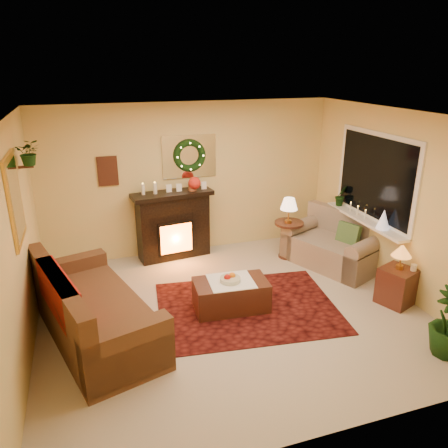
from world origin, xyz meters
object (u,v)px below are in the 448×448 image
object	(u,v)px
fireplace	(173,227)
side_table_round	(288,240)
loveseat	(332,241)
end_table_square	(397,286)
coffee_table	(231,295)
sofa	(95,306)

from	to	relation	value
fireplace	side_table_round	bearing A→B (deg)	-25.81
loveseat	end_table_square	distance (m)	1.40
side_table_round	end_table_square	size ratio (longest dim) A/B	1.23
end_table_square	fireplace	bearing A→B (deg)	136.02
fireplace	coffee_table	xyz separation A→B (m)	(0.37, -1.96, -0.34)
fireplace	loveseat	world-z (taller)	fireplace
sofa	side_table_round	distance (m)	3.56
loveseat	fireplace	bearing A→B (deg)	131.42
fireplace	side_table_round	size ratio (longest dim) A/B	1.85
end_table_square	loveseat	bearing A→B (deg)	98.26
sofa	coffee_table	size ratio (longest dim) A/B	2.24
side_table_round	coffee_table	bearing A→B (deg)	-138.78
end_table_square	side_table_round	bearing A→B (deg)	111.83
side_table_round	coffee_table	distance (m)	1.99
fireplace	side_table_round	distance (m)	1.99
loveseat	coffee_table	distance (m)	2.21
sofa	loveseat	size ratio (longest dim) A/B	1.47
loveseat	end_table_square	xyz separation A→B (m)	(0.20, -1.38, -0.15)
fireplace	loveseat	xyz separation A→B (m)	(2.42, -1.15, -0.13)
sofa	end_table_square	world-z (taller)	sofa
sofa	fireplace	xyz separation A→B (m)	(1.40, 2.06, 0.12)
sofa	side_table_round	bearing A→B (deg)	7.17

